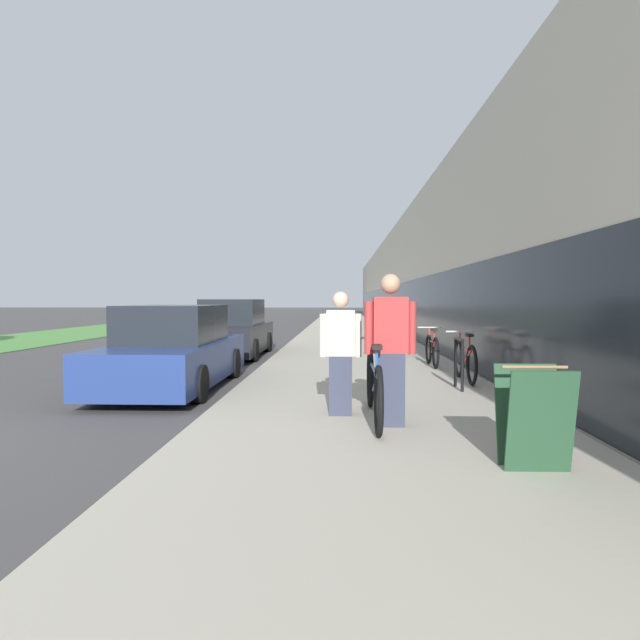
% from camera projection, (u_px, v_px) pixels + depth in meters
% --- Properties ---
extents(sidewalk_slab, '(4.43, 70.00, 0.14)m').
position_uv_depth(sidewalk_slab, '(350.00, 333.00, 26.06)').
color(sidewalk_slab, '#B2AA99').
rests_on(sidewalk_slab, ground).
extents(storefront_facade, '(10.01, 70.00, 5.32)m').
position_uv_depth(storefront_facade, '(470.00, 282.00, 33.70)').
color(storefront_facade, beige).
rests_on(storefront_facade, ground).
extents(lawn_strip, '(5.07, 70.00, 0.03)m').
position_uv_depth(lawn_strip, '(106.00, 329.00, 30.53)').
color(lawn_strip, '#518E42').
rests_on(lawn_strip, ground).
extents(tandem_bicycle, '(0.52, 2.48, 0.97)m').
position_uv_depth(tandem_bicycle, '(374.00, 387.00, 6.93)').
color(tandem_bicycle, black).
rests_on(tandem_bicycle, sidewalk_slab).
extents(person_rider, '(0.60, 0.23, 1.77)m').
position_uv_depth(person_rider, '(390.00, 350.00, 6.61)').
color(person_rider, '#33384C').
rests_on(person_rider, sidewalk_slab).
extents(person_bystander, '(0.53, 0.21, 1.57)m').
position_uv_depth(person_bystander, '(340.00, 353.00, 7.24)').
color(person_bystander, '#33384C').
rests_on(person_bystander, sidewalk_slab).
extents(bike_rack_hoop, '(0.05, 0.60, 0.84)m').
position_uv_depth(bike_rack_hoop, '(459.00, 358.00, 9.34)').
color(bike_rack_hoop, black).
rests_on(bike_rack_hoop, sidewalk_slab).
extents(cruiser_bike_nearest, '(0.52, 1.79, 0.88)m').
position_uv_depth(cruiser_bike_nearest, '(465.00, 360.00, 10.25)').
color(cruiser_bike_nearest, black).
rests_on(cruiser_bike_nearest, sidewalk_slab).
extents(cruiser_bike_middle, '(0.52, 1.63, 0.85)m').
position_uv_depth(cruiser_bike_middle, '(432.00, 350.00, 12.52)').
color(cruiser_bike_middle, black).
rests_on(cruiser_bike_middle, sidewalk_slab).
extents(sandwich_board_sign, '(0.56, 0.56, 0.90)m').
position_uv_depth(sandwich_board_sign, '(534.00, 417.00, 4.94)').
color(sandwich_board_sign, '#23472D').
rests_on(sandwich_board_sign, sidewalk_slab).
extents(parked_sedan_curbside, '(1.81, 4.78, 1.51)m').
position_uv_depth(parked_sedan_curbside, '(174.00, 351.00, 10.28)').
color(parked_sedan_curbside, navy).
rests_on(parked_sedan_curbside, ground).
extents(vintage_roadster_curbside, '(1.80, 4.71, 1.62)m').
position_uv_depth(vintage_roadster_curbside, '(233.00, 331.00, 16.17)').
color(vintage_roadster_curbside, black).
rests_on(vintage_roadster_curbside, ground).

